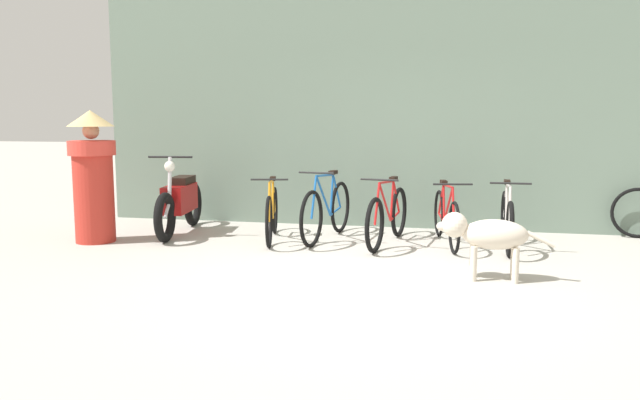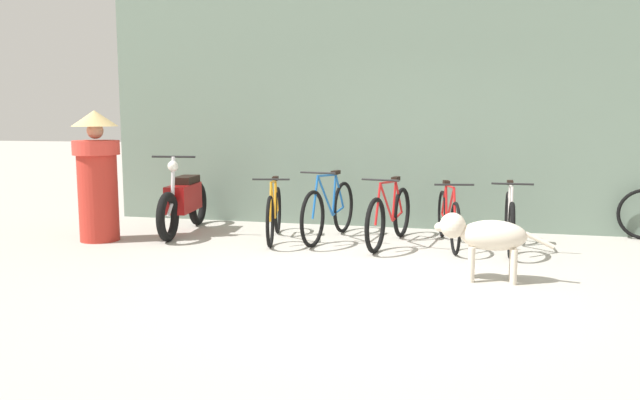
# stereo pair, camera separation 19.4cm
# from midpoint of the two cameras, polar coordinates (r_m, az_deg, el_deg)

# --- Properties ---
(ground_plane) EXTENTS (60.00, 60.00, 0.00)m
(ground_plane) POSITION_cam_midpoint_polar(r_m,az_deg,el_deg) (6.03, 3.19, -7.60)
(ground_plane) COLOR #ADA89E
(shop_wall_back) EXTENTS (8.76, 0.20, 3.37)m
(shop_wall_back) POSITION_cam_midpoint_polar(r_m,az_deg,el_deg) (9.01, 6.41, 8.22)
(shop_wall_back) COLOR slate
(shop_wall_back) RESTS_ON ground
(bicycle_0) EXTENTS (0.48, 1.57, 0.83)m
(bicycle_0) POSITION_cam_midpoint_polar(r_m,az_deg,el_deg) (8.05, -5.11, -1.26)
(bicycle_0) COLOR black
(bicycle_0) RESTS_ON ground
(bicycle_1) EXTENTS (0.46, 1.76, 0.91)m
(bicycle_1) POSITION_cam_midpoint_polar(r_m,az_deg,el_deg) (8.06, -0.06, -1.01)
(bicycle_1) COLOR black
(bicycle_1) RESTS_ON ground
(bicycle_2) EXTENTS (0.48, 1.73, 0.86)m
(bicycle_2) POSITION_cam_midpoint_polar(r_m,az_deg,el_deg) (7.80, 5.51, -1.51)
(bicycle_2) COLOR black
(bicycle_2) RESTS_ON ground
(bicycle_3) EXTENTS (0.47, 1.69, 0.81)m
(bicycle_3) POSITION_cam_midpoint_polar(r_m,az_deg,el_deg) (7.88, 10.77, -1.59)
(bicycle_3) COLOR black
(bicycle_3) RESTS_ON ground
(bicycle_4) EXTENTS (0.46, 1.64, 0.84)m
(bicycle_4) POSITION_cam_midpoint_polar(r_m,az_deg,el_deg) (7.82, 16.04, -1.80)
(bicycle_4) COLOR black
(bicycle_4) RESTS_ON ground
(motorcycle) EXTENTS (0.58, 1.89, 1.08)m
(motorcycle) POSITION_cam_midpoint_polar(r_m,az_deg,el_deg) (8.70, -13.33, -0.19)
(motorcycle) COLOR black
(motorcycle) RESTS_ON ground
(stray_dog) EXTENTS (1.12, 0.30, 0.66)m
(stray_dog) POSITION_cam_midpoint_polar(r_m,az_deg,el_deg) (6.24, 14.09, -3.08)
(stray_dog) COLOR beige
(stray_dog) RESTS_ON ground
(person_in_robes) EXTENTS (0.65, 0.65, 1.66)m
(person_in_robes) POSITION_cam_midpoint_polar(r_m,az_deg,el_deg) (8.39, -20.67, 2.25)
(person_in_robes) COLOR #B72D23
(person_in_robes) RESTS_ON ground
(spare_tire_left) EXTENTS (0.67, 0.17, 0.67)m
(spare_tire_left) POSITION_cam_midpoint_polar(r_m,az_deg,el_deg) (9.11, 26.54, -1.06)
(spare_tire_left) COLOR black
(spare_tire_left) RESTS_ON ground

